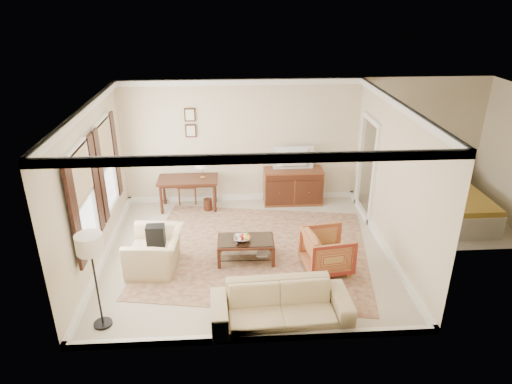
{
  "coord_description": "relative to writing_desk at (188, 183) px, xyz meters",
  "views": [
    {
      "loc": [
        -0.31,
        -7.64,
        4.71
      ],
      "look_at": [
        0.2,
        0.3,
        1.15
      ],
      "focal_mm": 32.0,
      "sensor_mm": 36.0,
      "label": 1
    }
  ],
  "objects": [
    {
      "name": "book_a",
      "position": [
        1.06,
        -2.2,
        -0.46
      ],
      "size": [
        0.25,
        0.19,
        0.38
      ],
      "primitive_type": "imported",
      "rotation": [
        0.0,
        0.0,
        0.6
      ],
      "color": "brown",
      "rests_on": "coffee_table"
    },
    {
      "name": "floor_lamp",
      "position": [
        -1.04,
        -4.02,
        0.68
      ],
      "size": [
        0.39,
        0.39,
        1.57
      ],
      "color": "black",
      "rests_on": "room_shell"
    },
    {
      "name": "window_front",
      "position": [
        -1.45,
        -2.76,
        0.92
      ],
      "size": [
        0.12,
        1.56,
        1.8
      ],
      "primitive_type": null,
      "color": "#CCB284",
      "rests_on": "room_shell"
    },
    {
      "name": "striped_armchair",
      "position": [
        2.68,
        -2.73,
        -0.21
      ],
      "size": [
        0.87,
        0.91,
        0.84
      ],
      "primitive_type": "imported",
      "rotation": [
        0.0,
        0.0,
        1.7
      ],
      "color": "maroon",
      "rests_on": "room_shell"
    },
    {
      "name": "fruit_bowl",
      "position": [
        1.14,
        -2.37,
        -0.14
      ],
      "size": [
        0.42,
        0.42,
        0.1
      ],
      "primitive_type": "imported",
      "color": "silver",
      "rests_on": "coffee_table"
    },
    {
      "name": "sofa",
      "position": [
        1.67,
        -4.12,
        -0.22
      ],
      "size": [
        2.15,
        0.72,
        0.83
      ],
      "primitive_type": "imported",
      "rotation": [
        0.0,
        0.0,
        0.05
      ],
      "color": "#CDAF8B",
      "rests_on": "room_shell"
    },
    {
      "name": "sideboard",
      "position": [
        2.45,
        0.15,
        -0.21
      ],
      "size": [
        1.37,
        0.53,
        0.85
      ],
      "primitive_type": "cube",
      "color": "brown",
      "rests_on": "room_shell"
    },
    {
      "name": "writing_desk",
      "position": [
        0.0,
        0.0,
        0.0
      ],
      "size": [
        1.36,
        0.68,
        0.74
      ],
      "color": "#3D1C11",
      "rests_on": "room_shell"
    },
    {
      "name": "club_armchair",
      "position": [
        -0.43,
        -2.49,
        -0.16
      ],
      "size": [
        0.79,
        1.13,
        0.94
      ],
      "primitive_type": "imported",
      "rotation": [
        0.0,
        0.0,
        -1.65
      ],
      "color": "#CDAF8B",
      "rests_on": "room_shell"
    },
    {
      "name": "room_shell",
      "position": [
        1.25,
        -2.06,
        1.84
      ],
      "size": [
        5.51,
        5.01,
        2.91
      ],
      "color": "beige",
      "rests_on": "ground"
    },
    {
      "name": "rug",
      "position": [
        1.43,
        -2.02,
        -0.63
      ],
      "size": [
        4.8,
        4.3,
        0.01
      ],
      "primitive_type": "cube",
      "rotation": [
        0.0,
        0.0,
        -0.17
      ],
      "color": "maroon",
      "rests_on": "room_shell"
    },
    {
      "name": "desk_lamp",
      "position": [
        0.34,
        0.0,
        0.36
      ],
      "size": [
        0.32,
        0.32,
        0.5
      ],
      "primitive_type": null,
      "color": "silver",
      "rests_on": "writing_desk"
    },
    {
      "name": "framed_prints",
      "position": [
        0.1,
        0.41,
        1.31
      ],
      "size": [
        0.25,
        0.04,
        0.68
      ],
      "primitive_type": null,
      "color": "#3D1C11",
      "rests_on": "room_shell"
    },
    {
      "name": "window_rear",
      "position": [
        -1.45,
        -1.16,
        0.92
      ],
      "size": [
        0.12,
        1.56,
        1.8
      ],
      "primitive_type": null,
      "color": "#CCB284",
      "rests_on": "room_shell"
    },
    {
      "name": "annex_bedroom",
      "position": [
        5.74,
        -0.91,
        -0.29
      ],
      "size": [
        3.0,
        2.7,
        2.9
      ],
      "color": "beige",
      "rests_on": "ground"
    },
    {
      "name": "book_b",
      "position": [
        1.43,
        -2.36,
        -0.46
      ],
      "size": [
        0.28,
        0.07,
        0.38
      ],
      "primitive_type": "imported",
      "rotation": [
        0.0,
        0.0,
        -0.15
      ],
      "color": "brown",
      "rests_on": "coffee_table"
    },
    {
      "name": "coffee_table",
      "position": [
        1.22,
        -2.33,
        -0.29
      ],
      "size": [
        1.06,
        0.63,
        0.45
      ],
      "rotation": [
        0.0,
        0.0,
        -0.02
      ],
      "color": "#3D1C11",
      "rests_on": "room_shell"
    },
    {
      "name": "doorway",
      "position": [
        3.96,
        -0.56,
        0.44
      ],
      "size": [
        0.1,
        1.12,
        2.25
      ],
      "primitive_type": null,
      "color": "white",
      "rests_on": "room_shell"
    },
    {
      "name": "backpack",
      "position": [
        -0.39,
        -2.5,
        0.08
      ],
      "size": [
        0.28,
        0.36,
        0.4
      ],
      "primitive_type": "cube",
      "rotation": [
        0.0,
        0.0,
        -1.37
      ],
      "color": "black",
      "rests_on": "club_armchair"
    },
    {
      "name": "desk_chair",
      "position": [
        -0.05,
        0.35,
        -0.11
      ],
      "size": [
        0.5,
        0.5,
        1.05
      ],
      "primitive_type": null,
      "rotation": [
        0.0,
        0.0,
        -0.11
      ],
      "color": "brown",
      "rests_on": "room_shell"
    },
    {
      "name": "tv",
      "position": [
        2.45,
        0.13,
        0.66
      ],
      "size": [
        0.9,
        0.52,
        0.12
      ],
      "primitive_type": "imported",
      "rotation": [
        0.0,
        0.0,
        3.14
      ],
      "color": "black",
      "rests_on": "sideboard"
    }
  ]
}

